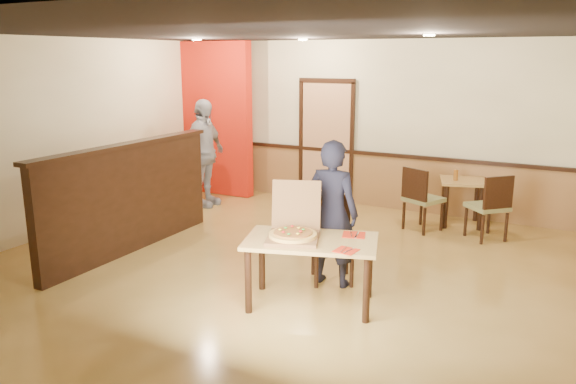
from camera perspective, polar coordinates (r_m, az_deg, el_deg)
name	(u,v)px	position (r m, az deg, el deg)	size (l,w,h in m)	color
floor	(270,271)	(6.87, -1.89, -8.00)	(7.00, 7.00, 0.00)	tan
ceiling	(268,31)	(6.39, -2.09, 16.04)	(7.00, 7.00, 0.00)	black
wall_back	(371,125)	(9.65, 8.43, 6.77)	(7.00, 7.00, 0.00)	#FDF8C6
wall_left	(57,137)	(8.74, -22.44, 5.18)	(7.00, 7.00, 0.00)	#FDF8C6
wainscot_back	(368,180)	(9.78, 8.18, 1.22)	(7.00, 0.04, 0.90)	olive
chair_rail_back	(369,153)	(9.67, 8.23, 3.92)	(7.00, 0.06, 0.06)	black
back_door	(326,142)	(9.95, 3.92, 5.06)	(0.90, 0.06, 2.10)	tan
booth_partition	(129,197)	(7.64, -15.85, -0.47)	(0.20, 3.10, 1.44)	black
red_accent_panel	(213,119)	(10.54, -7.68, 7.37)	(1.60, 0.20, 2.78)	red
spot_a	(197,40)	(9.15, -9.26, 15.04)	(0.14, 0.14, 0.02)	beige
spot_b	(303,39)	(8.97, 1.53, 15.24)	(0.14, 0.14, 0.02)	beige
spot_c	(429,35)	(7.26, 14.15, 15.21)	(0.14, 0.14, 0.02)	beige
main_table	(311,249)	(5.77, 2.34, -5.84)	(1.50, 1.13, 0.72)	tan
diner_chair	(332,235)	(6.49, 4.47, -4.37)	(0.66, 0.66, 0.97)	olive
side_chair_left	(421,197)	(8.46, 13.32, -0.46)	(0.63, 0.63, 0.96)	olive
side_chair_right	(491,205)	(8.30, 19.89, -1.21)	(0.67, 0.67, 0.95)	olive
side_table	(462,191)	(8.95, 17.30, 0.12)	(0.81, 0.81, 0.70)	tan
diner	(332,214)	(6.26, 4.51, -2.20)	(0.61, 0.40, 1.66)	black
passerby	(204,153)	(9.68, -8.57, 3.90)	(1.08, 0.45, 1.83)	#97979F
pizza_box	(293,232)	(5.75, 0.56, -4.05)	(0.70, 0.75, 0.55)	brown
pizza	(293,235)	(5.70, 0.49, -4.36)	(0.49, 0.49, 0.03)	gold
napkin_near	(346,250)	(5.43, 5.92, -5.93)	(0.23, 0.23, 0.01)	red
napkin_far	(354,235)	(5.90, 6.71, -4.34)	(0.29, 0.29, 0.01)	red
condiment	(456,175)	(8.83, 16.67, 1.67)	(0.07, 0.07, 0.16)	brown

